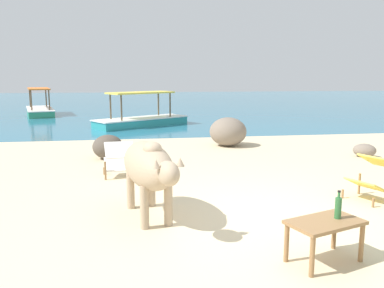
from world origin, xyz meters
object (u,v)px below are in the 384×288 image
at_px(low_bench_table, 325,228).
at_px(deck_chair_far, 373,175).
at_px(deck_chair_near, 119,158).
at_px(boat_green, 40,109).
at_px(cow, 149,166).
at_px(bottle, 338,207).
at_px(boat_teal, 141,119).

distance_m(low_bench_table, deck_chair_far, 2.56).
bearing_deg(deck_chair_near, boat_green, 10.87).
distance_m(cow, deck_chair_near, 2.24).
distance_m(cow, low_bench_table, 2.34).
bearing_deg(bottle, deck_chair_far, 49.19).
height_order(low_bench_table, boat_teal, boat_teal).
height_order(cow, boat_teal, boat_teal).
bearing_deg(deck_chair_far, bottle, 24.84).
relative_size(low_bench_table, boat_green, 0.22).
height_order(bottle, boat_green, boat_green).
bearing_deg(deck_chair_far, cow, -19.10).
bearing_deg(deck_chair_near, bottle, -154.73).
height_order(cow, deck_chair_near, cow).
distance_m(low_bench_table, deck_chair_near, 4.32).
relative_size(low_bench_table, deck_chair_far, 0.94).
height_order(low_bench_table, deck_chair_near, deck_chair_near).
bearing_deg(deck_chair_far, low_bench_table, 22.87).
xyz_separation_m(bottle, deck_chair_far, (1.59, 1.84, -0.18)).
bearing_deg(cow, deck_chair_far, 83.37).
xyz_separation_m(deck_chair_near, boat_teal, (0.61, 7.84, -0.13)).
height_order(cow, bottle, cow).
height_order(deck_chair_far, boat_green, boat_green).
height_order(cow, deck_chair_far, cow).
height_order(low_bench_table, boat_green, boat_green).
bearing_deg(boat_teal, deck_chair_near, -126.49).
bearing_deg(bottle, boat_teal, 98.42).
bearing_deg(boat_teal, boat_green, 101.04).
distance_m(low_bench_table, boat_teal, 11.68).
distance_m(bottle, deck_chair_near, 4.36).
xyz_separation_m(low_bench_table, deck_chair_far, (1.74, 1.88, 0.02)).
xyz_separation_m(boat_teal, boat_green, (-4.76, 5.10, 0.00)).
relative_size(cow, boat_teal, 0.52).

